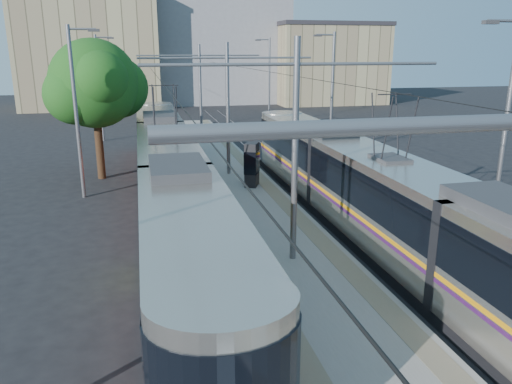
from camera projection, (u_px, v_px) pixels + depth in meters
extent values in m
cube|color=gray|center=(239.00, 190.00, 24.92)|extent=(4.00, 50.00, 0.30)
cube|color=gray|center=(211.00, 189.00, 24.56)|extent=(0.70, 50.00, 0.01)
cube|color=gray|center=(267.00, 185.00, 25.20)|extent=(0.70, 50.00, 0.01)
cube|color=gray|center=(152.00, 198.00, 24.02)|extent=(0.07, 70.00, 0.03)
cube|color=gray|center=(182.00, 196.00, 24.33)|extent=(0.07, 70.00, 0.03)
cube|color=gray|center=(294.00, 189.00, 25.59)|extent=(0.07, 70.00, 0.03)
cube|color=gray|center=(321.00, 188.00, 25.90)|extent=(0.07, 70.00, 0.03)
cube|color=black|center=(170.00, 208.00, 21.91)|extent=(2.30, 30.54, 0.40)
cube|color=#A9A49B|center=(168.00, 172.00, 21.45)|extent=(2.40, 28.94, 2.90)
cube|color=black|center=(167.00, 160.00, 21.31)|extent=(2.43, 28.94, 1.30)
cube|color=#DFA70B|center=(168.00, 181.00, 21.56)|extent=(2.43, 28.94, 0.12)
cube|color=#A51609|center=(169.00, 192.00, 21.70)|extent=(2.42, 28.94, 1.10)
cube|color=#2D2D30|center=(166.00, 135.00, 21.01)|extent=(1.68, 3.00, 0.30)
cube|color=black|center=(383.00, 244.00, 17.87)|extent=(2.30, 28.34, 0.40)
cube|color=#B8B3A9|center=(387.00, 200.00, 17.42)|extent=(2.40, 26.74, 2.90)
cube|color=black|center=(388.00, 186.00, 17.28)|extent=(2.43, 26.74, 1.30)
cube|color=orange|center=(386.00, 211.00, 17.53)|extent=(2.43, 26.74, 0.12)
cube|color=#3B1448|center=(386.00, 215.00, 17.57)|extent=(2.43, 26.74, 0.10)
cube|color=#2D2D30|center=(390.00, 155.00, 16.98)|extent=(1.68, 3.00, 0.30)
cylinder|color=slate|center=(295.00, 154.00, 15.49)|extent=(0.20, 0.20, 7.00)
cylinder|color=slate|center=(297.00, 64.00, 14.75)|extent=(9.20, 0.10, 0.10)
cylinder|color=slate|center=(228.00, 110.00, 26.73)|extent=(0.20, 0.20, 7.00)
cylinder|color=slate|center=(227.00, 58.00, 25.98)|extent=(9.20, 0.10, 0.10)
cylinder|color=slate|center=(200.00, 92.00, 37.96)|extent=(0.20, 0.20, 7.00)
cylinder|color=slate|center=(199.00, 55.00, 37.22)|extent=(9.20, 0.10, 0.10)
cylinder|color=black|center=(161.00, 81.00, 22.65)|extent=(0.02, 70.00, 0.02)
cylinder|color=black|center=(311.00, 79.00, 24.22)|extent=(0.02, 70.00, 0.02)
cylinder|color=slate|center=(76.00, 115.00, 23.16)|extent=(0.18, 0.18, 8.00)
cube|color=#2D2D30|center=(94.00, 30.00, 22.37)|extent=(0.50, 0.22, 0.12)
cylinder|color=slate|center=(99.00, 89.00, 38.14)|extent=(0.18, 0.18, 8.00)
cube|color=#2D2D30|center=(110.00, 38.00, 37.35)|extent=(0.50, 0.22, 0.12)
cylinder|color=slate|center=(504.00, 138.00, 17.07)|extent=(0.18, 0.18, 8.00)
cube|color=#2D2D30|center=(491.00, 22.00, 15.80)|extent=(0.50, 0.22, 0.12)
cylinder|color=slate|center=(332.00, 97.00, 32.05)|extent=(0.18, 0.18, 8.00)
cube|color=#2D2D30|center=(318.00, 36.00, 30.78)|extent=(0.50, 0.22, 0.12)
cylinder|color=slate|center=(269.00, 82.00, 47.03)|extent=(0.18, 0.18, 8.00)
cube|color=#2D2D30|center=(258.00, 40.00, 45.76)|extent=(0.50, 0.22, 0.12)
cube|color=black|center=(252.00, 164.00, 24.86)|extent=(0.92, 1.11, 2.19)
cube|color=black|center=(252.00, 162.00, 24.82)|extent=(0.97, 1.16, 1.14)
cylinder|color=#382314|center=(100.00, 151.00, 27.40)|extent=(0.43, 0.43, 3.13)
sphere|color=#174212|center=(94.00, 84.00, 26.41)|extent=(4.69, 4.69, 4.69)
sphere|color=#174212|center=(118.00, 88.00, 27.48)|extent=(3.32, 3.32, 3.32)
cube|color=#998E67|center=(91.00, 53.00, 61.24)|extent=(16.00, 12.00, 13.11)
cube|color=gray|center=(215.00, 45.00, 68.21)|extent=(18.00, 14.00, 15.06)
cube|color=#998E67|center=(326.00, 65.00, 66.37)|extent=(14.00, 10.00, 9.80)
cube|color=#262328|center=(328.00, 25.00, 64.95)|extent=(14.28, 10.20, 0.50)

